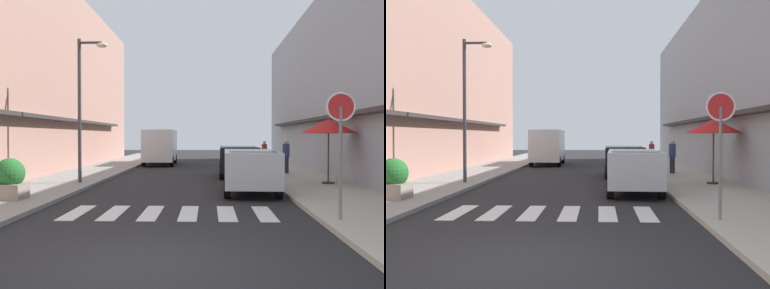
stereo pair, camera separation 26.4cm
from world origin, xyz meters
TOP-DOWN VIEW (x-y plane):
  - ground_plane at (0.00, 14.69)m, footprint 80.79×80.79m
  - sidewalk_left at (-5.06, 14.69)m, footprint 3.20×51.41m
  - sidewalk_right at (5.06, 14.69)m, footprint 3.20×51.41m
  - building_row_left at (-9.16, 15.53)m, footprint 5.50×35.05m
  - building_row_right at (9.16, 15.53)m, footprint 5.50×35.05m
  - crosswalk at (-0.00, 4.44)m, footprint 5.20×2.20m
  - parked_car_near at (2.41, 8.50)m, footprint 1.94×4.43m
  - parked_car_mid at (2.41, 14.40)m, footprint 1.91×4.20m
  - delivery_van at (-2.26, 22.98)m, footprint 2.09×5.44m
  - round_street_sign at (3.86, 3.13)m, footprint 0.65×0.07m
  - street_lamp at (-3.94, 10.58)m, footprint 1.19×0.28m
  - cafe_umbrella at (5.60, 10.50)m, footprint 2.17×2.17m
  - planter_corner at (-4.81, 5.94)m, footprint 0.87×0.87m
  - pedestrian_walking_near at (4.82, 15.21)m, footprint 0.34×0.34m
  - pedestrian_walking_far at (4.48, 21.01)m, footprint 0.34×0.34m

SIDE VIEW (x-z plane):
  - ground_plane at x=0.00m, z-range 0.00..0.00m
  - crosswalk at x=0.00m, z-range 0.00..0.01m
  - sidewalk_left at x=-5.06m, z-range 0.00..0.12m
  - sidewalk_right at x=5.06m, z-range 0.00..0.12m
  - planter_corner at x=-4.81m, z-range 0.11..1.30m
  - pedestrian_walking_far at x=4.48m, z-range 0.15..1.69m
  - parked_car_mid at x=2.41m, z-range 0.19..1.66m
  - parked_car_near at x=2.41m, z-range 0.19..1.66m
  - pedestrian_walking_near at x=4.82m, z-range 0.16..1.84m
  - delivery_van at x=-2.26m, z-range 0.22..2.59m
  - round_street_sign at x=3.86m, z-range 0.87..3.67m
  - cafe_umbrella at x=5.60m, z-range 1.08..3.57m
  - street_lamp at x=-3.94m, z-range 0.73..6.39m
  - building_row_right at x=9.16m, z-range 0.00..9.27m
  - building_row_left at x=-9.16m, z-range 0.00..10.33m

